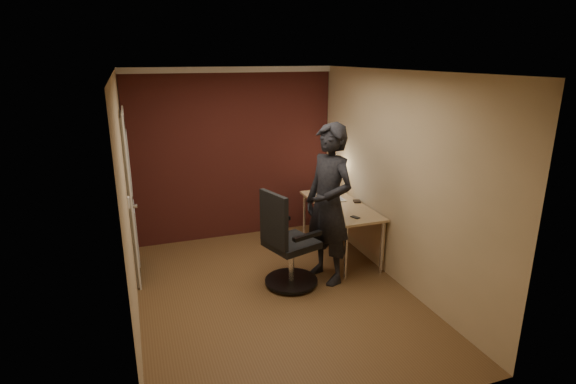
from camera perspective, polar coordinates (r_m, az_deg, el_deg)
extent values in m
plane|color=brown|center=(5.32, -1.61, -12.93)|extent=(4.00, 4.00, 0.00)
plane|color=white|center=(4.61, -1.87, 15.09)|extent=(4.00, 4.00, 0.00)
plane|color=tan|center=(6.69, -7.02, 4.77)|extent=(3.00, 0.00, 3.00)
plane|color=tan|center=(3.11, 9.87, -10.11)|extent=(3.00, 0.00, 3.00)
plane|color=tan|center=(4.61, -19.77, -1.76)|extent=(0.00, 4.00, 4.00)
plane|color=tan|center=(5.45, 13.46, 1.60)|extent=(0.00, 4.00, 4.00)
cube|color=maroon|center=(6.66, -6.97, 4.72)|extent=(2.98, 0.06, 2.50)
cube|color=silver|center=(6.51, -7.34, 15.17)|extent=(3.00, 0.08, 0.08)
cube|color=silver|center=(2.81, 10.73, 12.78)|extent=(3.00, 0.08, 0.08)
cube|color=silver|center=(4.39, -20.84, 13.41)|extent=(0.08, 4.00, 0.08)
cube|color=silver|center=(5.25, 14.01, 14.41)|extent=(0.08, 4.00, 0.08)
cube|color=silver|center=(5.73, -19.39, -0.75)|extent=(0.05, 0.82, 2.02)
cube|color=silver|center=(5.73, -19.24, -0.74)|extent=(0.02, 0.92, 2.12)
cylinder|color=silver|center=(5.42, -18.86, -1.71)|extent=(0.05, 0.05, 0.05)
cube|color=silver|center=(5.07, -19.55, -1.26)|extent=(0.02, 0.08, 0.12)
cube|color=tan|center=(6.09, 6.68, -1.68)|extent=(0.60, 1.50, 0.03)
cube|color=tan|center=(6.31, 8.89, -3.85)|extent=(0.02, 1.38, 0.54)
cylinder|color=silver|center=(5.55, 7.36, -7.69)|extent=(0.04, 0.04, 0.70)
cylinder|color=silver|center=(6.71, 2.07, -3.09)|extent=(0.04, 0.04, 0.70)
cylinder|color=silver|center=(5.77, 11.83, -6.89)|extent=(0.04, 0.04, 0.70)
cylinder|color=silver|center=(6.90, 5.94, -2.60)|extent=(0.04, 0.04, 0.70)
cube|color=silver|center=(6.56, 5.56, -0.07)|extent=(0.11, 0.11, 0.01)
cylinder|color=silver|center=(6.51, 5.60, 1.26)|extent=(0.01, 0.01, 0.30)
cube|color=white|center=(6.45, 5.66, 3.48)|extent=(0.22, 0.22, 0.22)
cube|color=silver|center=(6.23, 5.64, -0.99)|extent=(0.33, 0.24, 0.01)
cube|color=silver|center=(6.30, 5.24, 0.33)|extent=(0.33, 0.06, 0.22)
cube|color=#B2CCF2|center=(6.29, 5.28, 0.31)|extent=(0.30, 0.05, 0.19)
cube|color=gray|center=(6.22, 5.68, -0.94)|extent=(0.28, 0.13, 0.00)
cube|color=black|center=(5.93, 6.18, -1.85)|extent=(0.08, 0.11, 0.03)
cube|color=black|center=(5.61, 8.53, -3.18)|extent=(0.10, 0.13, 0.01)
cube|color=black|center=(6.20, 8.74, -1.17)|extent=(0.12, 0.13, 0.02)
cylinder|color=black|center=(5.52, 0.42, -11.20)|extent=(0.64, 0.64, 0.03)
cylinder|color=silver|center=(5.41, 0.42, -8.97)|extent=(0.07, 0.07, 0.48)
cube|color=black|center=(5.31, 0.43, -6.55)|extent=(0.65, 0.65, 0.08)
cube|color=black|center=(5.04, -1.82, -3.56)|extent=(0.20, 0.47, 0.62)
cube|color=black|center=(5.45, -1.46, -3.70)|extent=(0.38, 0.17, 0.05)
cube|color=black|center=(5.02, 2.49, -5.60)|extent=(0.38, 0.17, 0.05)
imported|color=black|center=(5.32, 5.20, -1.58)|extent=(0.65, 0.81, 1.93)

